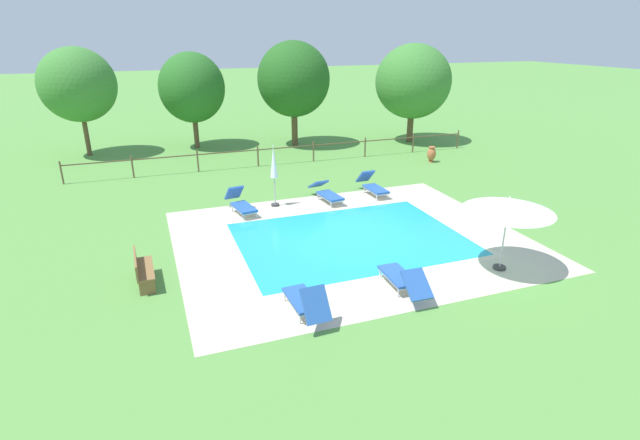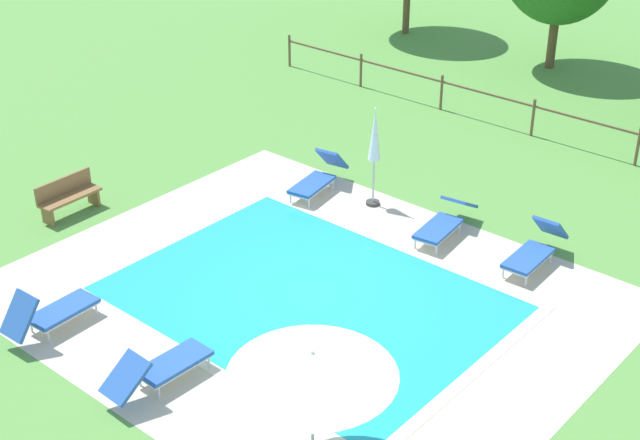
{
  "view_description": "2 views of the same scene",
  "coord_description": "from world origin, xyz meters",
  "px_view_note": "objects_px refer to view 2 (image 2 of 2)",
  "views": [
    {
      "loc": [
        -5.99,
        -13.39,
        6.37
      ],
      "look_at": [
        -0.89,
        0.5,
        0.6
      ],
      "focal_mm": 27.18,
      "sensor_mm": 36.0,
      "label": 1
    },
    {
      "loc": [
        10.06,
        -11.35,
        9.91
      ],
      "look_at": [
        -1.18,
        1.75,
        0.61
      ],
      "focal_mm": 51.81,
      "sensor_mm": 36.0,
      "label": 2
    }
  ],
  "objects_px": {
    "sun_lounger_north_near_steps": "(445,221)",
    "sun_lounger_north_end": "(318,177)",
    "sun_lounger_south_near_corner": "(535,249)",
    "wooden_bench_lawn_side": "(68,195)",
    "sun_lounger_north_mid": "(51,312)",
    "patio_umbrella_closed_row_west": "(375,141)",
    "sun_lounger_north_far": "(160,367)",
    "patio_umbrella_open_foreground": "(312,364)"
  },
  "relations": [
    {
      "from": "sun_lounger_north_mid",
      "to": "sun_lounger_south_near_corner",
      "type": "distance_m",
      "value": 9.65
    },
    {
      "from": "sun_lounger_north_near_steps",
      "to": "sun_lounger_north_end",
      "type": "xyz_separation_m",
      "value": [
        -3.5,
        -0.17,
        0.03
      ]
    },
    {
      "from": "sun_lounger_north_end",
      "to": "sun_lounger_north_mid",
      "type": "bearing_deg",
      "value": -89.83
    },
    {
      "from": "sun_lounger_north_far",
      "to": "wooden_bench_lawn_side",
      "type": "height_order",
      "value": "wooden_bench_lawn_side"
    },
    {
      "from": "sun_lounger_south_near_corner",
      "to": "patio_umbrella_closed_row_west",
      "type": "xyz_separation_m",
      "value": [
        -4.21,
        0.01,
        1.23
      ]
    },
    {
      "from": "sun_lounger_north_mid",
      "to": "patio_umbrella_closed_row_west",
      "type": "bearing_deg",
      "value": 80.04
    },
    {
      "from": "sun_lounger_north_mid",
      "to": "patio_umbrella_closed_row_west",
      "type": "xyz_separation_m",
      "value": [
        1.38,
        7.87,
        1.22
      ]
    },
    {
      "from": "sun_lounger_north_near_steps",
      "to": "sun_lounger_north_mid",
      "type": "relative_size",
      "value": 1.14
    },
    {
      "from": "patio_umbrella_open_foreground",
      "to": "patio_umbrella_closed_row_west",
      "type": "height_order",
      "value": "patio_umbrella_closed_row_west"
    },
    {
      "from": "sun_lounger_south_near_corner",
      "to": "wooden_bench_lawn_side",
      "type": "relative_size",
      "value": 1.3
    },
    {
      "from": "wooden_bench_lawn_side",
      "to": "sun_lounger_north_mid",
      "type": "bearing_deg",
      "value": -39.68
    },
    {
      "from": "sun_lounger_north_end",
      "to": "sun_lounger_south_near_corner",
      "type": "distance_m",
      "value": 5.62
    },
    {
      "from": "patio_umbrella_open_foreground",
      "to": "sun_lounger_north_near_steps",
      "type": "bearing_deg",
      "value": 109.19
    },
    {
      "from": "sun_lounger_north_mid",
      "to": "wooden_bench_lawn_side",
      "type": "height_order",
      "value": "sun_lounger_north_mid"
    },
    {
      "from": "sun_lounger_north_end",
      "to": "patio_umbrella_closed_row_west",
      "type": "relative_size",
      "value": 0.83
    },
    {
      "from": "sun_lounger_south_near_corner",
      "to": "patio_umbrella_closed_row_west",
      "type": "relative_size",
      "value": 0.81
    },
    {
      "from": "sun_lounger_north_near_steps",
      "to": "wooden_bench_lawn_side",
      "type": "distance_m",
      "value": 8.51
    },
    {
      "from": "sun_lounger_north_mid",
      "to": "sun_lounger_south_near_corner",
      "type": "height_order",
      "value": "sun_lounger_north_mid"
    },
    {
      "from": "patio_umbrella_closed_row_west",
      "to": "sun_lounger_south_near_corner",
      "type": "bearing_deg",
      "value": -0.15
    },
    {
      "from": "sun_lounger_north_end",
      "to": "sun_lounger_north_near_steps",
      "type": "bearing_deg",
      "value": 2.81
    },
    {
      "from": "sun_lounger_north_near_steps",
      "to": "wooden_bench_lawn_side",
      "type": "relative_size",
      "value": 1.4
    },
    {
      "from": "sun_lounger_north_mid",
      "to": "sun_lounger_north_far",
      "type": "distance_m",
      "value": 2.77
    },
    {
      "from": "wooden_bench_lawn_side",
      "to": "patio_umbrella_closed_row_west",
      "type": "bearing_deg",
      "value": 44.34
    },
    {
      "from": "sun_lounger_north_mid",
      "to": "patio_umbrella_closed_row_west",
      "type": "distance_m",
      "value": 8.09
    },
    {
      "from": "sun_lounger_north_far",
      "to": "patio_umbrella_open_foreground",
      "type": "bearing_deg",
      "value": 2.91
    },
    {
      "from": "sun_lounger_north_near_steps",
      "to": "patio_umbrella_open_foreground",
      "type": "height_order",
      "value": "patio_umbrella_open_foreground"
    },
    {
      "from": "sun_lounger_north_mid",
      "to": "patio_umbrella_closed_row_west",
      "type": "height_order",
      "value": "patio_umbrella_closed_row_west"
    },
    {
      "from": "sun_lounger_north_near_steps",
      "to": "sun_lounger_south_near_corner",
      "type": "bearing_deg",
      "value": 4.03
    },
    {
      "from": "sun_lounger_north_mid",
      "to": "wooden_bench_lawn_side",
      "type": "bearing_deg",
      "value": 140.32
    },
    {
      "from": "sun_lounger_north_near_steps",
      "to": "sun_lounger_north_far",
      "type": "distance_m",
      "value": 7.5
    },
    {
      "from": "sun_lounger_north_mid",
      "to": "patio_umbrella_open_foreground",
      "type": "height_order",
      "value": "patio_umbrella_open_foreground"
    },
    {
      "from": "sun_lounger_north_end",
      "to": "patio_umbrella_closed_row_west",
      "type": "distance_m",
      "value": 1.9
    },
    {
      "from": "patio_umbrella_open_foreground",
      "to": "wooden_bench_lawn_side",
      "type": "distance_m",
      "value": 10.07
    },
    {
      "from": "sun_lounger_north_far",
      "to": "patio_umbrella_closed_row_west",
      "type": "height_order",
      "value": "patio_umbrella_closed_row_west"
    },
    {
      "from": "sun_lounger_south_near_corner",
      "to": "sun_lounger_north_mid",
      "type": "bearing_deg",
      "value": -125.42
    },
    {
      "from": "sun_lounger_north_mid",
      "to": "sun_lounger_north_far",
      "type": "xyz_separation_m",
      "value": [
        2.76,
        0.25,
        -0.03
      ]
    },
    {
      "from": "sun_lounger_north_near_steps",
      "to": "sun_lounger_north_mid",
      "type": "bearing_deg",
      "value": -114.25
    },
    {
      "from": "sun_lounger_north_mid",
      "to": "sun_lounger_north_end",
      "type": "relative_size",
      "value": 0.93
    },
    {
      "from": "sun_lounger_south_near_corner",
      "to": "sun_lounger_north_end",
      "type": "bearing_deg",
      "value": -176.73
    },
    {
      "from": "patio_umbrella_open_foreground",
      "to": "sun_lounger_north_far",
      "type": "bearing_deg",
      "value": -177.09
    },
    {
      "from": "sun_lounger_north_far",
      "to": "sun_lounger_north_mid",
      "type": "bearing_deg",
      "value": -174.92
    },
    {
      "from": "sun_lounger_north_mid",
      "to": "wooden_bench_lawn_side",
      "type": "xyz_separation_m",
      "value": [
        -3.61,
        2.99,
        0.07
      ]
    }
  ]
}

